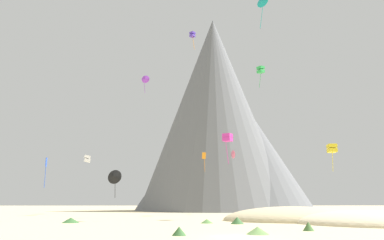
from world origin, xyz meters
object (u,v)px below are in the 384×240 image
object	(u,v)px
bush_scatter_east	(237,220)
kite_green_high	(261,70)
kite_indigo_high	(192,35)
kite_teal_high	(262,2)
kite_white_low	(87,159)
kite_yellow_low	(332,148)
bush_near_left	(207,221)
bush_ridge_crest	(308,226)
rock_massif	(218,128)
bush_low_patch	(179,231)
kite_violet_high	(145,79)
kite_magenta_low	(228,138)
kite_blue_low	(46,166)
bush_far_right	(71,220)
kite_black_low	(114,177)
kite_orange_low	(204,158)
kite_rainbow_low	(233,154)
bush_far_left	(258,230)

from	to	relation	value
bush_scatter_east	kite_green_high	world-z (taller)	kite_green_high
kite_indigo_high	kite_teal_high	world-z (taller)	kite_indigo_high
kite_white_low	kite_yellow_low	distance (m)	52.65
bush_near_left	kite_white_low	bearing A→B (deg)	123.97
bush_ridge_crest	rock_massif	distance (m)	79.82
kite_teal_high	bush_low_patch	bearing A→B (deg)	-74.51
kite_violet_high	kite_magenta_low	world-z (taller)	kite_violet_high
rock_massif	kite_magenta_low	size ratio (longest dim) A/B	12.67
rock_massif	kite_blue_low	world-z (taller)	rock_massif
bush_near_left	kite_blue_low	xyz separation A→B (m)	(-23.37, 6.89, 7.63)
kite_magenta_low	bush_far_right	bearing A→B (deg)	-127.32
kite_black_low	kite_yellow_low	size ratio (longest dim) A/B	1.05
kite_green_high	kite_orange_low	bearing A→B (deg)	-137.53
kite_rainbow_low	kite_white_low	xyz separation A→B (m)	(-33.32, 1.27, -0.99)
bush_near_left	kite_rainbow_low	distance (m)	38.43
rock_massif	kite_blue_low	xyz separation A→B (m)	(-31.96, -56.53, -16.95)
kite_rainbow_low	kite_magenta_low	xyz separation A→B (m)	(-4.62, -25.47, -0.47)
bush_scatter_east	kite_violet_high	world-z (taller)	kite_violet_high
kite_green_high	kite_yellow_low	xyz separation A→B (m)	(7.96, -15.60, -19.69)
bush_low_patch	kite_yellow_low	size ratio (longest dim) A/B	0.26
kite_violet_high	kite_yellow_low	bearing A→B (deg)	-21.14
rock_massif	kite_yellow_low	bearing A→B (deg)	-74.89
kite_teal_high	bush_far_left	bearing A→B (deg)	-62.82
bush_far_left	kite_blue_low	bearing A→B (deg)	138.95
bush_far_left	kite_teal_high	xyz separation A→B (m)	(7.84, 26.11, 36.96)
bush_scatter_east	kite_rainbow_low	world-z (taller)	kite_rainbow_low
bush_ridge_crest	kite_rainbow_low	distance (m)	49.34
kite_black_low	kite_green_high	xyz separation A→B (m)	(29.15, 12.03, 24.32)
bush_near_left	kite_green_high	world-z (taller)	kite_green_high
rock_massif	kite_yellow_low	world-z (taller)	rock_massif
kite_orange_low	kite_indigo_high	distance (m)	30.17
bush_far_left	kite_white_low	distance (m)	60.51
kite_white_low	kite_indigo_high	world-z (taller)	kite_indigo_high
bush_low_patch	kite_rainbow_low	xyz separation A→B (m)	(12.47, 52.10, 12.87)
kite_black_low	bush_far_right	bearing A→B (deg)	-89.30
bush_near_left	rock_massif	bearing A→B (deg)	82.28
kite_orange_low	kite_yellow_low	world-z (taller)	kite_orange_low
kite_green_high	kite_magenta_low	distance (m)	27.95
bush_ridge_crest	kite_yellow_low	xyz separation A→B (m)	(13.58, 24.94, 11.10)
bush_far_left	kite_blue_low	xyz separation A→B (m)	(-26.47, 23.05, 7.57)
bush_near_left	kite_indigo_high	bearing A→B (deg)	90.87
bush_ridge_crest	kite_blue_low	world-z (taller)	kite_blue_low
kite_orange_low	kite_yellow_low	bearing A→B (deg)	-164.45
kite_yellow_low	bush_far_left	bearing A→B (deg)	58.20
kite_rainbow_low	kite_violet_high	distance (m)	26.42
bush_low_patch	kite_magenta_low	xyz separation A→B (m)	(7.85, 26.64, 12.40)
kite_indigo_high	kite_teal_high	bearing A→B (deg)	161.14
bush_scatter_east	kite_teal_high	size ratio (longest dim) A/B	0.26
kite_orange_low	bush_near_left	bearing A→B (deg)	143.60
kite_teal_high	kite_blue_low	distance (m)	45.28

